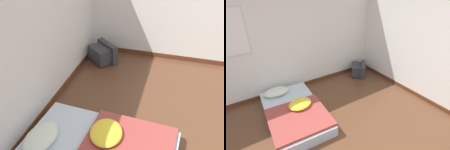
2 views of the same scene
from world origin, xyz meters
TOP-DOWN VIEW (x-y plane):
  - wall_back at (-0.01, 2.47)m, footprint 7.68×0.08m
  - mattress_bed at (-0.04, 1.43)m, footprint 1.12×1.78m
  - crt_tv at (2.16, 2.10)m, footprint 0.59×0.61m

SIDE VIEW (x-z plane):
  - mattress_bed at x=-0.04m, z-range -0.04..0.31m
  - crt_tv at x=2.16m, z-range -0.01..0.35m
  - wall_back at x=-0.01m, z-range -0.01..2.59m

